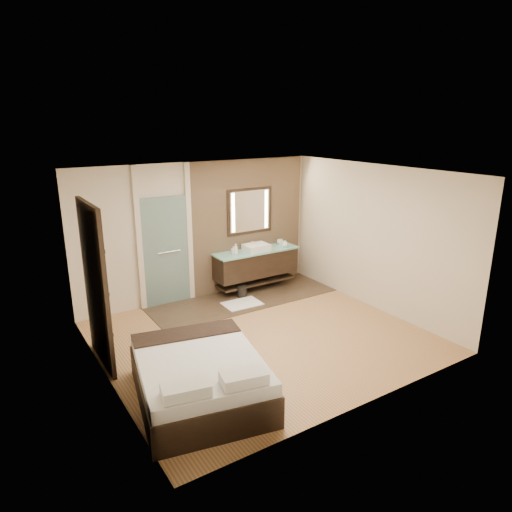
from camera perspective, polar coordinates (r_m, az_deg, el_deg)
floor at (r=7.68m, az=0.76°, el=-10.07°), size 5.00×5.00×0.00m
tile_strip at (r=9.20m, az=-1.58°, el=-5.33°), size 3.80×1.30×0.01m
stone_wall at (r=9.55m, az=-0.96°, el=3.95°), size 2.60×0.08×2.70m
vanity at (r=9.51m, az=-0.01°, el=-0.91°), size 1.85×0.55×0.88m
mirror_unit at (r=9.44m, az=-0.80°, el=5.66°), size 1.06×0.04×0.96m
frosted_door at (r=8.79m, az=-11.25°, el=1.12°), size 1.10×0.12×2.70m
shoji_partition at (r=6.85m, az=-19.38°, el=-3.46°), size 0.06×1.20×2.40m
bed at (r=6.06m, az=-7.03°, el=-14.85°), size 1.87×2.17×0.73m
bath_mat at (r=8.92m, az=-1.75°, el=-5.98°), size 0.73×0.52×0.02m
waste_bin at (r=9.25m, az=-1.78°, el=-4.46°), size 0.24×0.24×0.24m
tissue_box at (r=9.72m, az=3.45°, el=1.51°), size 0.13×0.13×0.10m
soap_bottle_a at (r=9.11m, az=-2.55°, el=0.86°), size 0.11×0.11×0.22m
soap_bottle_b at (r=9.13m, az=-2.86°, el=0.72°), size 0.08×0.08×0.16m
soap_bottle_c at (r=9.66m, az=3.65°, el=1.54°), size 0.11×0.11×0.14m
cup at (r=9.88m, az=3.03°, el=1.78°), size 0.17×0.17×0.10m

